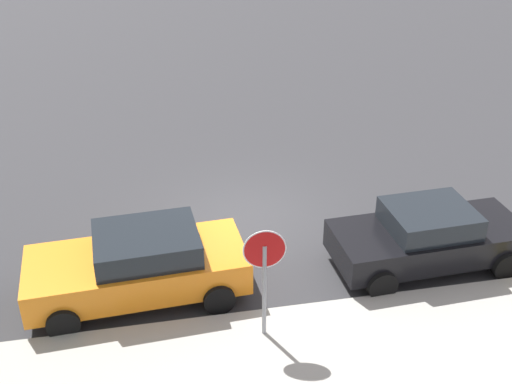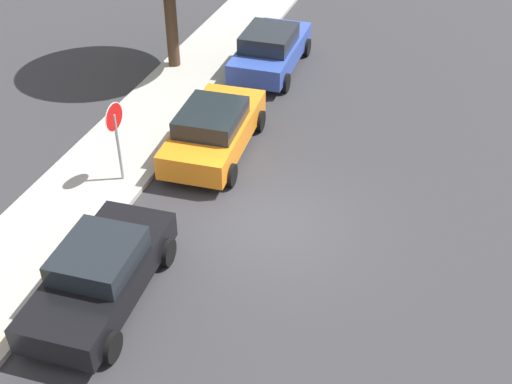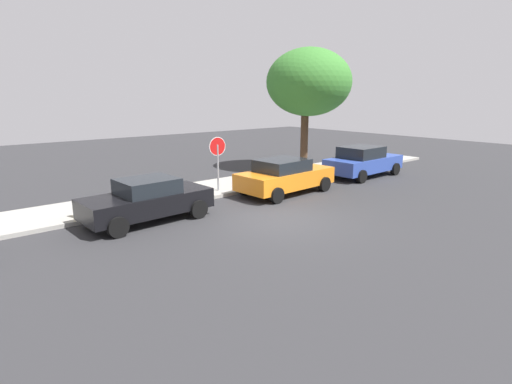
% 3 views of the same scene
% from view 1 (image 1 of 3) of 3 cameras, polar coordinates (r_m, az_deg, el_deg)
% --- Properties ---
extents(ground_plane, '(60.00, 60.00, 0.00)m').
position_cam_1_polar(ground_plane, '(16.04, -0.82, -2.36)').
color(ground_plane, '#2D2D30').
extents(sidewalk_curb, '(32.00, 2.83, 0.14)m').
position_cam_1_polar(sidewalk_curb, '(12.02, 3.70, -14.59)').
color(sidewalk_curb, '#9E9B93').
rests_on(sidewalk_curb, ground_plane).
extents(stop_sign, '(0.78, 0.08, 2.42)m').
position_cam_1_polar(stop_sign, '(11.46, 0.76, -6.65)').
color(stop_sign, gray).
rests_on(stop_sign, ground_plane).
extents(parked_car_orange, '(4.50, 2.28, 1.50)m').
position_cam_1_polar(parked_car_orange, '(13.28, -10.34, -6.36)').
color(parked_car_orange, orange).
rests_on(parked_car_orange, ground_plane).
extents(parked_car_black, '(4.27, 2.13, 1.44)m').
position_cam_1_polar(parked_car_black, '(14.48, 15.04, -3.84)').
color(parked_car_black, black).
rests_on(parked_car_black, ground_plane).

